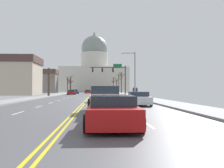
# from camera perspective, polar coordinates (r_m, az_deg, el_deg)

# --- Properties ---
(ground) EXTENTS (20.00, 180.00, 0.20)m
(ground) POSITION_cam_1_polar(r_m,az_deg,el_deg) (39.20, -5.63, -3.29)
(ground) COLOR #4E4E53
(signal_gantry) EXTENTS (7.91, 0.41, 6.82)m
(signal_gantry) POSITION_cam_1_polar(r_m,az_deg,el_deg) (52.15, 0.14, 2.78)
(signal_gantry) COLOR #28282D
(signal_gantry) RESTS_ON ground
(street_lamp_right) EXTENTS (2.52, 0.24, 7.94)m
(street_lamp_right) POSITION_cam_1_polar(r_m,az_deg,el_deg) (43.00, 5.08, 3.36)
(street_lamp_right) COLOR #333338
(street_lamp_right) RESTS_ON ground
(capitol_building) EXTENTS (34.29, 19.58, 31.54)m
(capitol_building) POSITION_cam_1_polar(r_m,az_deg,el_deg) (124.08, -4.27, 3.09)
(capitol_building) COLOR beige
(capitol_building) RESTS_ON ground
(sedan_near_00) EXTENTS (2.24, 4.67, 1.27)m
(sedan_near_00) POSITION_cam_1_polar(r_m,az_deg,el_deg) (47.57, -3.08, -2.21)
(sedan_near_00) COLOR silver
(sedan_near_00) RESTS_ON ground
(sedan_near_01) EXTENTS (2.01, 4.32, 1.17)m
(sedan_near_01) POSITION_cam_1_polar(r_m,az_deg,el_deg) (40.76, -2.81, -2.46)
(sedan_near_01) COLOR silver
(sedan_near_01) RESTS_ON ground
(sedan_near_02) EXTENTS (1.98, 4.33, 1.11)m
(sedan_near_02) POSITION_cam_1_polar(r_m,az_deg,el_deg) (33.35, -3.05, -2.80)
(sedan_near_02) COLOR silver
(sedan_near_02) RESTS_ON ground
(sedan_near_03) EXTENTS (2.05, 4.49, 1.22)m
(sedan_near_03) POSITION_cam_1_polar(r_m,az_deg,el_deg) (27.28, -3.23, -3.11)
(sedan_near_03) COLOR navy
(sedan_near_03) RESTS_ON ground
(sedan_near_04) EXTENTS (2.12, 4.61, 1.23)m
(sedan_near_04) POSITION_cam_1_polar(r_m,az_deg,el_deg) (21.86, 6.25, -3.56)
(sedan_near_04) COLOR silver
(sedan_near_04) RESTS_ON ground
(pickup_truck_near_05) EXTENTS (2.35, 5.68, 1.67)m
(pickup_truck_near_05) POSITION_cam_1_polar(r_m,az_deg,el_deg) (15.23, -1.70, -3.99)
(pickup_truck_near_05) COLOR silver
(pickup_truck_near_05) RESTS_ON ground
(sedan_near_06) EXTENTS (2.14, 4.29, 1.23)m
(sedan_near_06) POSITION_cam_1_polar(r_m,az_deg,el_deg) (9.40, 0.11, -6.68)
(sedan_near_06) COLOR #B71414
(sedan_near_06) RESTS_ON ground
(sedan_oncoming_00) EXTENTS (2.02, 4.71, 1.17)m
(sedan_oncoming_00) POSITION_cam_1_polar(r_m,az_deg,el_deg) (60.68, -9.69, -2.01)
(sedan_oncoming_00) COLOR #B71414
(sedan_oncoming_00) RESTS_ON ground
(sedan_oncoming_01) EXTENTS (2.14, 4.49, 1.27)m
(sedan_oncoming_01) POSITION_cam_1_polar(r_m,az_deg,el_deg) (69.03, -8.94, -1.87)
(sedan_oncoming_01) COLOR navy
(sedan_oncoming_01) RESTS_ON ground
(sedan_oncoming_02) EXTENTS (2.21, 4.54, 1.13)m
(sedan_oncoming_02) POSITION_cam_1_polar(r_m,az_deg,el_deg) (77.66, -5.80, -1.83)
(sedan_oncoming_02) COLOR #B71414
(sedan_oncoming_02) RESTS_ON ground
(flank_building_00) EXTENTS (12.62, 9.97, 8.96)m
(flank_building_00) POSITION_cam_1_polar(r_m,az_deg,el_deg) (60.12, -23.00, 1.85)
(flank_building_00) COLOR #B2A38E
(flank_building_00) RESTS_ON ground
(flank_building_01) EXTENTS (9.95, 7.34, 8.44)m
(flank_building_01) POSITION_cam_1_polar(r_m,az_deg,el_deg) (90.01, -16.13, 0.68)
(flank_building_01) COLOR slate
(flank_building_01) RESTS_ON ground
(bare_tree_00) EXTENTS (1.95, 1.33, 5.31)m
(bare_tree_00) POSITION_cam_1_polar(r_m,az_deg,el_deg) (88.54, 1.13, -0.32)
(bare_tree_00) COLOR #4C3D2D
(bare_tree_00) RESTS_ON ground
(bare_tree_01) EXTENTS (1.61, 2.50, 5.68)m
(bare_tree_01) POSITION_cam_1_polar(r_m,az_deg,el_deg) (80.34, -10.60, -0.09)
(bare_tree_01) COLOR #423328
(bare_tree_01) RESTS_ON ground
(bare_tree_02) EXTENTS (1.97, 1.79, 6.49)m
(bare_tree_02) POSITION_cam_1_polar(r_m,az_deg,el_deg) (73.15, 2.28, 0.54)
(bare_tree_02) COLOR brown
(bare_tree_02) RESTS_ON ground
(bare_tree_03) EXTENTS (2.21, 2.24, 5.39)m
(bare_tree_03) POSITION_cam_1_polar(r_m,az_deg,el_deg) (47.65, -14.94, 0.71)
(bare_tree_03) COLOR #4C3D2D
(bare_tree_03) RESTS_ON ground
(bare_tree_04) EXTENTS (2.33, 2.85, 6.75)m
(bare_tree_04) POSITION_cam_1_polar(r_m,az_deg,el_deg) (80.65, 1.65, 0.46)
(bare_tree_04) COLOR brown
(bare_tree_04) RESTS_ON ground
(bare_tree_05) EXTENTS (2.21, 2.34, 5.01)m
(bare_tree_05) POSITION_cam_1_polar(r_m,az_deg,el_deg) (89.43, -10.02, -0.28)
(bare_tree_05) COLOR #423328
(bare_tree_05) RESTS_ON ground
(bare_tree_06) EXTENTS (1.75, 0.87, 6.16)m
(bare_tree_06) POSITION_cam_1_polar(r_m,az_deg,el_deg) (93.62, 0.33, -0.04)
(bare_tree_06) COLOR #4C3D2D
(bare_tree_06) RESTS_ON ground
(bare_tree_07) EXTENTS (2.64, 2.52, 7.03)m
(bare_tree_07) POSITION_cam_1_polar(r_m,az_deg,el_deg) (94.45, -9.87, 0.08)
(bare_tree_07) COLOR brown
(bare_tree_07) RESTS_ON ground
(pedestrian_00) EXTENTS (0.35, 0.34, 1.70)m
(pedestrian_00) POSITION_cam_1_polar(r_m,az_deg,el_deg) (48.95, 5.18, -1.62)
(pedestrian_00) COLOR #4C4238
(pedestrian_00) RESTS_ON ground
(pedestrian_01) EXTENTS (0.35, 0.34, 1.66)m
(pedestrian_01) POSITION_cam_1_polar(r_m,az_deg,el_deg) (42.32, 5.94, -1.72)
(pedestrian_01) COLOR #33333D
(pedestrian_01) RESTS_ON ground
(bicycle_parked) EXTENTS (0.12, 1.77, 0.85)m
(bicycle_parked) POSITION_cam_1_polar(r_m,az_deg,el_deg) (34.90, 7.70, -2.79)
(bicycle_parked) COLOR black
(bicycle_parked) RESTS_ON ground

